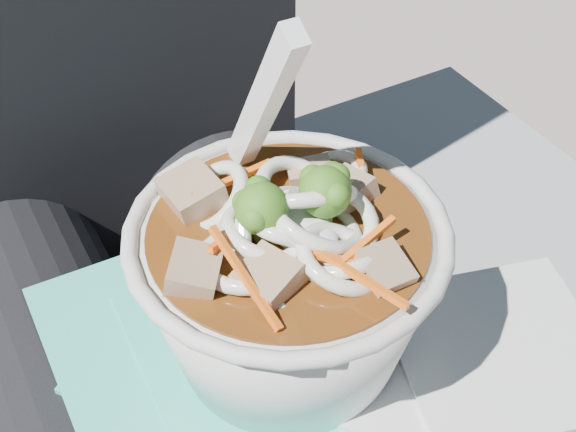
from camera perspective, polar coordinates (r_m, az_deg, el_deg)
name	(u,v)px	position (r m, az deg, el deg)	size (l,w,h in m)	color
person_body	(179,335)	(0.59, -7.73, -8.37)	(0.34, 0.94, 1.02)	black
plastic_bag	(282,374)	(0.48, -0.41, -11.20)	(0.32, 0.27, 0.02)	#2EC1A8
napkins	(470,360)	(0.48, 12.79, -9.97)	(0.20, 0.19, 0.01)	silver
udon_bowl	(288,277)	(0.44, 0.01, -4.35)	(0.17, 0.17, 0.21)	silver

